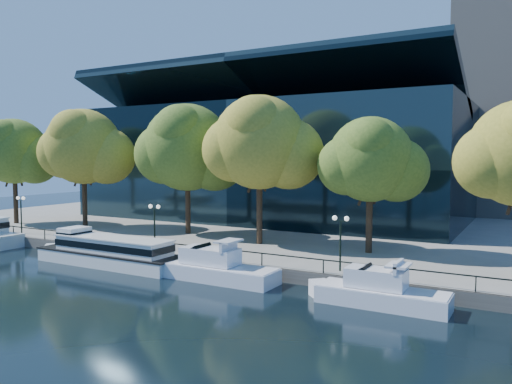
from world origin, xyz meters
The scene contains 15 objects.
ground centered at (0.00, 0.00, 0.00)m, with size 160.00×160.00×0.00m, color black.
promenade centered at (0.00, 36.38, 0.50)m, with size 90.00×67.08×1.00m.
railing centered at (0.00, 3.25, 1.94)m, with size 88.20×0.08×0.99m.
convention_building centered at (-4.00, 31.79, 8.51)m, with size 50.00×24.57×21.43m.
tour_boat centered at (-4.07, 0.95, 1.26)m, with size 15.66×3.49×2.97m.
cruiser_near centered at (6.78, 1.07, 0.98)m, with size 10.86×2.80×3.15m.
cruiser_far centered at (19.54, 0.68, 0.94)m, with size 9.07×2.51×2.96m.
tree_0 centered at (-28.50, 9.57, 9.81)m, with size 10.11×8.29×13.03m.
tree_1 centered at (-18.25, 11.42, 10.30)m, with size 11.03×9.04×13.90m.
tree_2 centered at (-4.53, 13.35, 10.09)m, with size 11.66×9.56×13.96m.
tree_3 centered at (5.33, 11.53, 10.45)m, with size 11.11×9.11×14.09m.
tree_4 centered at (15.71, 12.30, 8.91)m, with size 9.13×7.49×11.72m.
lamp_0 centered at (-20.40, 4.50, 3.98)m, with size 1.26×0.36×4.03m.
lamp_1 centered at (-1.67, 4.50, 3.98)m, with size 1.26×0.36×4.03m.
lamp_2 centered at (15.80, 4.50, 3.98)m, with size 1.26×0.36×4.03m.
Camera 1 is at (28.05, -29.63, 9.25)m, focal length 35.00 mm.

